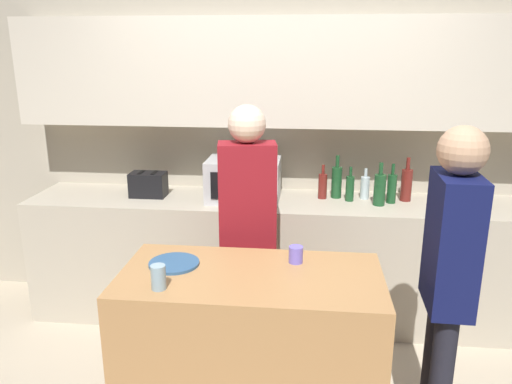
{
  "coord_description": "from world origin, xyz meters",
  "views": [
    {
      "loc": [
        0.24,
        -2.07,
        1.99
      ],
      "look_at": [
        -0.03,
        0.42,
        1.26
      ],
      "focal_mm": 35.0,
      "sensor_mm": 36.0,
      "label": 1
    }
  ],
  "objects_px": {
    "bottle_2": "(350,188)",
    "cup_1": "(296,254)",
    "cup_0": "(158,277)",
    "person_left": "(247,218)",
    "bottle_1": "(337,182)",
    "potted_plant": "(450,178)",
    "toaster": "(148,184)",
    "bottle_6": "(406,184)",
    "person_center": "(449,270)",
    "microwave": "(244,179)",
    "bottle_5": "(392,188)",
    "bottle_0": "(323,186)",
    "bottle_3": "(365,187)",
    "bottle_4": "(380,189)",
    "plate_on_island": "(174,263)"
  },
  "relations": [
    {
      "from": "bottle_2",
      "to": "cup_1",
      "type": "xyz_separation_m",
      "value": [
        -0.35,
        -1.1,
        -0.06
      ]
    },
    {
      "from": "cup_0",
      "to": "person_left",
      "type": "height_order",
      "value": "person_left"
    },
    {
      "from": "bottle_2",
      "to": "cup_1",
      "type": "relative_size",
      "value": 2.85
    },
    {
      "from": "bottle_1",
      "to": "potted_plant",
      "type": "bearing_deg",
      "value": -8.61
    },
    {
      "from": "toaster",
      "to": "bottle_6",
      "type": "relative_size",
      "value": 0.82
    },
    {
      "from": "cup_0",
      "to": "person_center",
      "type": "relative_size",
      "value": 0.07
    },
    {
      "from": "microwave",
      "to": "bottle_5",
      "type": "relative_size",
      "value": 1.84
    },
    {
      "from": "potted_plant",
      "to": "bottle_0",
      "type": "relative_size",
      "value": 1.57
    },
    {
      "from": "potted_plant",
      "to": "cup_0",
      "type": "xyz_separation_m",
      "value": [
        -1.65,
        -1.42,
        -0.15
      ]
    },
    {
      "from": "bottle_2",
      "to": "bottle_6",
      "type": "bearing_deg",
      "value": 6.76
    },
    {
      "from": "bottle_3",
      "to": "person_center",
      "type": "xyz_separation_m",
      "value": [
        0.25,
        -1.36,
        -0.02
      ]
    },
    {
      "from": "bottle_1",
      "to": "cup_1",
      "type": "relative_size",
      "value": 3.61
    },
    {
      "from": "bottle_6",
      "to": "person_left",
      "type": "bearing_deg",
      "value": -145.8
    },
    {
      "from": "bottle_2",
      "to": "person_center",
      "type": "xyz_separation_m",
      "value": [
        0.36,
        -1.29,
        -0.03
      ]
    },
    {
      "from": "microwave",
      "to": "person_left",
      "type": "bearing_deg",
      "value": -80.58
    },
    {
      "from": "person_left",
      "to": "cup_1",
      "type": "bearing_deg",
      "value": 117.22
    },
    {
      "from": "potted_plant",
      "to": "bottle_1",
      "type": "bearing_deg",
      "value": 171.39
    },
    {
      "from": "bottle_0",
      "to": "bottle_5",
      "type": "height_order",
      "value": "bottle_5"
    },
    {
      "from": "microwave",
      "to": "toaster",
      "type": "height_order",
      "value": "microwave"
    },
    {
      "from": "bottle_4",
      "to": "cup_0",
      "type": "xyz_separation_m",
      "value": [
        -1.17,
        -1.38,
        -0.07
      ]
    },
    {
      "from": "plate_on_island",
      "to": "person_center",
      "type": "xyz_separation_m",
      "value": [
        1.34,
        -0.1,
        0.07
      ]
    },
    {
      "from": "toaster",
      "to": "bottle_5",
      "type": "xyz_separation_m",
      "value": [
        1.77,
        0.03,
        0.02
      ]
    },
    {
      "from": "potted_plant",
      "to": "bottle_4",
      "type": "distance_m",
      "value": 0.48
    },
    {
      "from": "cup_1",
      "to": "person_left",
      "type": "relative_size",
      "value": 0.05
    },
    {
      "from": "bottle_3",
      "to": "plate_on_island",
      "type": "bearing_deg",
      "value": -130.77
    },
    {
      "from": "plate_on_island",
      "to": "person_left",
      "type": "bearing_deg",
      "value": 58.75
    },
    {
      "from": "microwave",
      "to": "bottle_3",
      "type": "relative_size",
      "value": 2.31
    },
    {
      "from": "bottle_3",
      "to": "microwave",
      "type": "bearing_deg",
      "value": -172.67
    },
    {
      "from": "toaster",
      "to": "plate_on_island",
      "type": "xyz_separation_m",
      "value": [
        0.5,
        -1.15,
        -0.09
      ]
    },
    {
      "from": "bottle_0",
      "to": "bottle_6",
      "type": "bearing_deg",
      "value": 0.64
    },
    {
      "from": "potted_plant",
      "to": "bottle_4",
      "type": "relative_size",
      "value": 1.3
    },
    {
      "from": "bottle_5",
      "to": "microwave",
      "type": "bearing_deg",
      "value": -178.48
    },
    {
      "from": "toaster",
      "to": "cup_1",
      "type": "xyz_separation_m",
      "value": [
        1.13,
        -1.06,
        -0.06
      ]
    },
    {
      "from": "bottle_2",
      "to": "bottle_4",
      "type": "height_order",
      "value": "bottle_4"
    },
    {
      "from": "potted_plant",
      "to": "bottle_2",
      "type": "bearing_deg",
      "value": 176.35
    },
    {
      "from": "potted_plant",
      "to": "person_left",
      "type": "xyz_separation_m",
      "value": [
        -1.34,
        -0.63,
        -0.12
      ]
    },
    {
      "from": "potted_plant",
      "to": "plate_on_island",
      "type": "xyz_separation_m",
      "value": [
        -1.65,
        -1.15,
        -0.2
      ]
    },
    {
      "from": "plate_on_island",
      "to": "cup_1",
      "type": "relative_size",
      "value": 2.96
    },
    {
      "from": "plate_on_island",
      "to": "bottle_6",
      "type": "bearing_deg",
      "value": 42.04
    },
    {
      "from": "bottle_4",
      "to": "person_left",
      "type": "distance_m",
      "value": 1.04
    },
    {
      "from": "microwave",
      "to": "toaster",
      "type": "xyz_separation_m",
      "value": [
        -0.71,
        0.0,
        -0.06
      ]
    },
    {
      "from": "microwave",
      "to": "bottle_0",
      "type": "bearing_deg",
      "value": 8.55
    },
    {
      "from": "cup_1",
      "to": "person_left",
      "type": "distance_m",
      "value": 0.53
    },
    {
      "from": "cup_1",
      "to": "person_center",
      "type": "relative_size",
      "value": 0.05
    },
    {
      "from": "cup_0",
      "to": "bottle_5",
      "type": "bearing_deg",
      "value": 48.84
    },
    {
      "from": "bottle_2",
      "to": "bottle_6",
      "type": "distance_m",
      "value": 0.41
    },
    {
      "from": "bottle_1",
      "to": "cup_0",
      "type": "height_order",
      "value": "bottle_1"
    },
    {
      "from": "microwave",
      "to": "bottle_0",
      "type": "height_order",
      "value": "microwave"
    },
    {
      "from": "toaster",
      "to": "cup_1",
      "type": "distance_m",
      "value": 1.55
    },
    {
      "from": "cup_1",
      "to": "bottle_6",
      "type": "bearing_deg",
      "value": 56.58
    }
  ]
}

